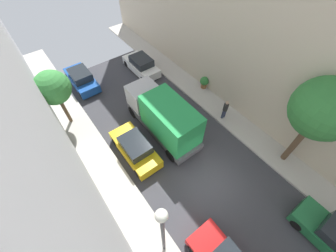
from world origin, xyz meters
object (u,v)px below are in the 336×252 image
street_tree_1 (324,109)px  parked_car_left_2 (135,148)px  parked_car_left_3 (81,79)px  potted_plant_2 (204,82)px  parked_car_right_2 (141,65)px  potted_plant_0 (44,84)px  delivery_truck (163,116)px  pedestrian (225,109)px  street_tree_2 (53,88)px  lamp_post (163,230)px

street_tree_1 → parked_car_left_2: bearing=140.7°
parked_car_left_3 → potted_plant_2: parked_car_left_3 is taller
parked_car_right_2 → potted_plant_0: bearing=159.4°
potted_plant_0 → delivery_truck: bearing=-61.8°
pedestrian → street_tree_2: bearing=144.8°
potted_plant_0 → pedestrian: bearing=-50.1°
parked_car_left_3 → potted_plant_2: size_ratio=3.81×
parked_car_right_2 → street_tree_1: (2.50, -14.17, 4.29)m
parked_car_left_3 → delivery_truck: delivery_truck is taller
pedestrian → street_tree_2: 12.28m
lamp_post → potted_plant_0: bearing=93.4°
parked_car_right_2 → potted_plant_2: bearing=-60.7°
potted_plant_0 → potted_plant_2: (11.39, -8.62, 0.22)m
street_tree_1 → lamp_post: street_tree_1 is taller
potted_plant_2 → delivery_truck: bearing=-162.5°
parked_car_left_3 → pedestrian: 12.85m
delivery_truck → potted_plant_0: delivery_truck is taller
potted_plant_0 → parked_car_left_3: bearing=-28.9°
parked_car_left_3 → potted_plant_2: (8.49, -7.02, 0.06)m
potted_plant_0 → street_tree_2: bearing=-86.3°
parked_car_right_2 → lamp_post: (-7.30, -13.60, 3.37)m
pedestrian → potted_plant_2: pedestrian is taller
street_tree_2 → potted_plant_0: 6.05m
lamp_post → parked_car_right_2: bearing=61.8°
street_tree_1 → street_tree_2: 16.02m
delivery_truck → potted_plant_2: size_ratio=5.99×
parked_car_left_2 → parked_car_right_2: 9.42m
street_tree_1 → lamp_post: (-9.80, 0.57, -0.91)m
street_tree_1 → potted_plant_0: street_tree_1 is taller
street_tree_2 → potted_plant_0: size_ratio=5.99×
parked_car_right_2 → potted_plant_0: 8.87m
delivery_truck → street_tree_2: bearing=135.4°
parked_car_right_2 → lamp_post: lamp_post is taller
delivery_truck → street_tree_1: size_ratio=1.00×
parked_car_left_2 → street_tree_1: size_ratio=0.64×
pedestrian → parked_car_left_3: bearing=124.5°
parked_car_right_2 → street_tree_2: size_ratio=0.92×
delivery_truck → street_tree_1: street_tree_1 is taller
lamp_post → street_tree_2: bearing=93.3°
parked_car_left_2 → pedestrian: 7.41m
street_tree_1 → street_tree_2: bearing=131.0°
pedestrian → potted_plant_2: 3.78m
parked_car_left_2 → potted_plant_2: size_ratio=3.81×
parked_car_left_2 → delivery_truck: (2.70, 0.40, 1.07)m
potted_plant_2 → potted_plant_0: bearing=142.9°
delivery_truck → lamp_post: lamp_post is taller
parked_car_right_2 → delivery_truck: (-2.70, -7.31, 1.07)m
parked_car_right_2 → street_tree_2: bearing=-165.1°
street_tree_1 → potted_plant_2: street_tree_1 is taller
pedestrian → lamp_post: lamp_post is taller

